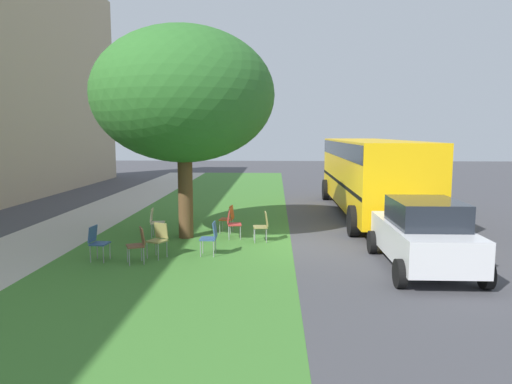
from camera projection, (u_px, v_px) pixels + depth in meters
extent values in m
plane|color=#424247|center=(298.00, 245.00, 13.50)|extent=(80.00, 80.00, 0.00)
cube|color=#3D752D|center=(187.00, 243.00, 13.63)|extent=(48.00, 6.00, 0.01)
cube|color=#ADA89E|center=(37.00, 242.00, 13.81)|extent=(48.00, 2.80, 0.01)
cylinder|color=brown|center=(185.00, 189.00, 14.24)|extent=(0.44, 0.44, 2.99)
ellipsoid|color=#2D6B28|center=(184.00, 95.00, 13.89)|extent=(5.35, 5.35, 3.95)
cube|color=beige|center=(158.00, 223.00, 14.46)|extent=(0.47, 0.45, 0.04)
cube|color=beige|center=(152.00, 215.00, 14.41)|extent=(0.41, 0.13, 0.40)
cylinder|color=gray|center=(163.00, 231.00, 14.32)|extent=(0.02, 0.02, 0.42)
cylinder|color=gray|center=(164.00, 229.00, 14.68)|extent=(0.02, 0.02, 0.42)
cylinder|color=gray|center=(152.00, 231.00, 14.29)|extent=(0.02, 0.02, 0.42)
cylinder|color=gray|center=(153.00, 229.00, 14.65)|extent=(0.02, 0.02, 0.42)
cube|color=#B7332D|center=(235.00, 224.00, 14.20)|extent=(0.47, 0.45, 0.04)
cube|color=#B7332D|center=(228.00, 217.00, 14.15)|extent=(0.41, 0.13, 0.40)
cylinder|color=gray|center=(241.00, 233.00, 14.06)|extent=(0.02, 0.02, 0.42)
cylinder|color=gray|center=(240.00, 230.00, 14.42)|extent=(0.02, 0.02, 0.42)
cylinder|color=gray|center=(229.00, 233.00, 14.03)|extent=(0.02, 0.02, 0.42)
cylinder|color=gray|center=(229.00, 231.00, 14.39)|extent=(0.02, 0.02, 0.42)
cube|color=olive|center=(260.00, 227.00, 13.80)|extent=(0.46, 0.44, 0.04)
cube|color=olive|center=(266.00, 219.00, 13.78)|extent=(0.41, 0.13, 0.40)
cylinder|color=gray|center=(254.00, 233.00, 14.00)|extent=(0.02, 0.02, 0.42)
cylinder|color=gray|center=(255.00, 236.00, 13.64)|extent=(0.02, 0.02, 0.42)
cylinder|color=gray|center=(266.00, 233.00, 14.02)|extent=(0.02, 0.02, 0.42)
cylinder|color=gray|center=(267.00, 236.00, 13.66)|extent=(0.02, 0.02, 0.42)
cube|color=#335184|center=(100.00, 244.00, 11.74)|extent=(0.46, 0.44, 0.04)
cube|color=#335184|center=(93.00, 234.00, 11.73)|extent=(0.41, 0.12, 0.40)
cylinder|color=gray|center=(103.00, 255.00, 11.56)|extent=(0.02, 0.02, 0.42)
cylinder|color=gray|center=(110.00, 251.00, 11.92)|extent=(0.02, 0.02, 0.42)
cylinder|color=gray|center=(90.00, 254.00, 11.61)|extent=(0.02, 0.02, 0.42)
cylinder|color=gray|center=(97.00, 251.00, 11.96)|extent=(0.02, 0.02, 0.42)
cube|color=#335184|center=(208.00, 239.00, 12.27)|extent=(0.43, 0.41, 0.04)
cube|color=#335184|center=(215.00, 230.00, 12.23)|extent=(0.40, 0.09, 0.40)
cylinder|color=gray|center=(203.00, 246.00, 12.49)|extent=(0.02, 0.02, 0.42)
cylinder|color=gray|center=(201.00, 249.00, 12.13)|extent=(0.02, 0.02, 0.42)
cylinder|color=gray|center=(216.00, 246.00, 12.47)|extent=(0.02, 0.02, 0.42)
cylinder|color=gray|center=(214.00, 249.00, 12.11)|extent=(0.02, 0.02, 0.42)
cube|color=olive|center=(157.00, 241.00, 12.01)|extent=(0.54, 0.55, 0.04)
cube|color=olive|center=(161.00, 230.00, 12.13)|extent=(0.25, 0.40, 0.40)
cylinder|color=gray|center=(147.00, 250.00, 11.97)|extent=(0.02, 0.02, 0.42)
cylinder|color=gray|center=(158.00, 252.00, 11.80)|extent=(0.02, 0.02, 0.42)
cylinder|color=gray|center=(156.00, 248.00, 12.27)|extent=(0.02, 0.02, 0.42)
cylinder|color=gray|center=(167.00, 249.00, 12.10)|extent=(0.02, 0.02, 0.42)
cube|color=brown|center=(135.00, 246.00, 11.50)|extent=(0.55, 0.54, 0.04)
cube|color=brown|center=(142.00, 236.00, 11.54)|extent=(0.40, 0.24, 0.40)
cylinder|color=gray|center=(127.00, 254.00, 11.63)|extent=(0.02, 0.02, 0.42)
cylinder|color=gray|center=(129.00, 258.00, 11.30)|extent=(0.02, 0.02, 0.42)
cylinder|color=gray|center=(141.00, 253.00, 11.76)|extent=(0.02, 0.02, 0.42)
cylinder|color=gray|center=(144.00, 256.00, 11.43)|extent=(0.02, 0.02, 0.42)
cube|color=#C64C1E|center=(226.00, 219.00, 15.02)|extent=(0.46, 0.45, 0.04)
cube|color=#C64C1E|center=(232.00, 212.00, 14.97)|extent=(0.41, 0.13, 0.40)
cylinder|color=gray|center=(222.00, 225.00, 15.26)|extent=(0.02, 0.02, 0.42)
cylinder|color=gray|center=(220.00, 227.00, 14.90)|extent=(0.02, 0.02, 0.42)
cylinder|color=gray|center=(233.00, 225.00, 15.20)|extent=(0.02, 0.02, 0.42)
cylinder|color=gray|center=(230.00, 228.00, 14.85)|extent=(0.02, 0.02, 0.42)
cube|color=silver|center=(423.00, 240.00, 11.03)|extent=(3.70, 1.64, 0.76)
cube|color=#1E232B|center=(426.00, 214.00, 10.80)|extent=(1.90, 1.44, 0.64)
cylinder|color=black|center=(372.00, 242.00, 12.50)|extent=(0.60, 0.18, 0.60)
cylinder|color=black|center=(439.00, 243.00, 12.43)|extent=(0.60, 0.18, 0.60)
cylinder|color=black|center=(400.00, 273.00, 9.72)|extent=(0.60, 0.18, 0.60)
cylinder|color=black|center=(486.00, 274.00, 9.65)|extent=(0.60, 0.18, 0.60)
cube|color=yellow|center=(370.00, 173.00, 18.31)|extent=(10.40, 2.44, 2.50)
cube|color=black|center=(370.00, 182.00, 18.36)|extent=(10.30, 2.46, 0.12)
cube|color=black|center=(371.00, 149.00, 18.20)|extent=(10.30, 2.46, 0.56)
cylinder|color=black|center=(326.00, 190.00, 22.47)|extent=(0.96, 0.28, 0.96)
cylinder|color=black|center=(379.00, 190.00, 22.37)|extent=(0.96, 0.28, 0.96)
cylinder|color=black|center=(353.00, 221.00, 14.54)|extent=(0.96, 0.28, 0.96)
cylinder|color=black|center=(436.00, 221.00, 14.44)|extent=(0.96, 0.28, 0.96)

